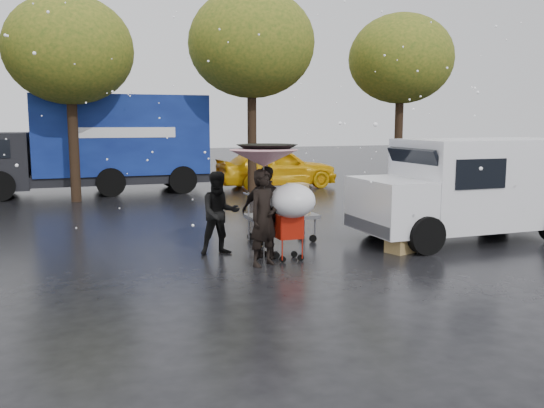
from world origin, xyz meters
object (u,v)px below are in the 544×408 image
object	(u,v)px
blue_truck	(97,144)
shopping_cart	(292,205)
white_van	(472,187)
vendor_cart	(285,208)
person_pink	(264,218)
person_black	(267,213)
yellow_taxi	(276,167)

from	to	relation	value
blue_truck	shopping_cart	bearing A→B (deg)	-76.93
shopping_cart	white_van	world-z (taller)	white_van
vendor_cart	white_van	bearing A→B (deg)	-16.33
vendor_cart	shopping_cart	xyz separation A→B (m)	(-0.56, -1.78, 0.34)
shopping_cart	white_van	distance (m)	4.54
person_pink	shopping_cart	distance (m)	0.61
person_black	yellow_taxi	xyz separation A→B (m)	(4.23, 11.00, -0.08)
person_pink	white_van	bearing A→B (deg)	-16.64
shopping_cart	yellow_taxi	bearing A→B (deg)	71.16
person_black	shopping_cart	distance (m)	0.56
yellow_taxi	white_van	bearing A→B (deg)	-177.25
person_pink	shopping_cart	size ratio (longest dim) A/B	1.19
person_black	shopping_cart	world-z (taller)	person_black
shopping_cart	blue_truck	distance (m)	12.25
person_pink	vendor_cart	bearing A→B (deg)	34.10
vendor_cart	yellow_taxi	bearing A→B (deg)	70.91
shopping_cart	blue_truck	bearing A→B (deg)	103.07
person_pink	vendor_cart	distance (m)	2.18
person_pink	yellow_taxi	size ratio (longest dim) A/B	0.37
person_black	vendor_cart	distance (m)	1.64
vendor_cart	blue_truck	distance (m)	10.72
person_pink	white_van	distance (m)	5.13
white_van	blue_truck	xyz separation A→B (m)	(-7.27, 11.29, 0.60)
person_black	yellow_taxi	world-z (taller)	person_black
person_black	blue_truck	xyz separation A→B (m)	(-2.43, 11.50, 0.88)
vendor_cart	yellow_taxi	distance (m)	10.20
person_pink	white_van	size ratio (longest dim) A/B	0.36
vendor_cart	white_van	xyz separation A→B (m)	(3.94, -1.15, 0.43)
person_black	shopping_cart	bearing A→B (deg)	173.54
vendor_cart	yellow_taxi	size ratio (longest dim) A/B	0.32
person_pink	yellow_taxi	world-z (taller)	person_pink
vendor_cart	shopping_cart	world-z (taller)	shopping_cart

